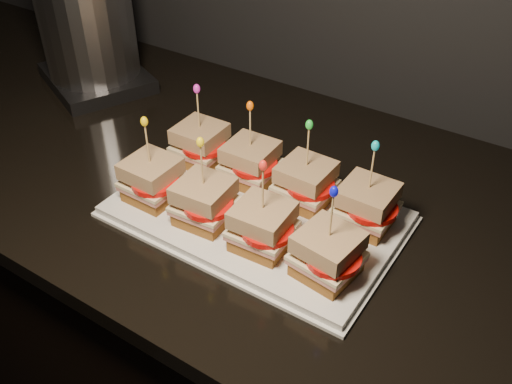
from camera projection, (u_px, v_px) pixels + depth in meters
The scene contains 63 objects.
cabinet at pixel (241, 336), 1.34m from camera, with size 2.31×0.71×0.86m, color black.
granite_slab at pixel (237, 181), 1.06m from camera, with size 2.35×0.75×0.03m, color black.
platter at pixel (256, 214), 0.95m from camera, with size 0.46×0.28×0.02m, color silver.
platter_rim at pixel (256, 217), 0.95m from camera, with size 0.47×0.29×0.01m, color silver.
sandwich_0_bread_bot at pixel (201, 156), 1.05m from camera, with size 0.08×0.08×0.02m, color brown.
sandwich_0_ham at pixel (201, 149), 1.04m from camera, with size 0.09×0.08×0.01m, color #B76D62.
sandwich_0_cheese at pixel (201, 146), 1.04m from camera, with size 0.09×0.09×0.01m, color beige.
sandwich_0_tomato at pixel (204, 146), 1.02m from camera, with size 0.08×0.08×0.01m, color red.
sandwich_0_bread_top at pixel (200, 134), 1.02m from camera, with size 0.08×0.08×0.03m, color #5F2A0D.
sandwich_0_pick at pixel (198, 112), 0.99m from camera, with size 0.00×0.00×0.09m, color tan.
sandwich_0_frill at pixel (197, 89), 0.97m from camera, with size 0.01×0.01×0.02m, color #D624B3.
sandwich_1_bread_bot at pixel (251, 175), 1.00m from camera, with size 0.08×0.08×0.02m, color brown.
sandwich_1_ham at pixel (250, 168), 0.99m from camera, with size 0.09×0.08×0.01m, color #B76D62.
sandwich_1_cheese at pixel (250, 164), 0.99m from camera, with size 0.09×0.09×0.01m, color beige.
sandwich_1_tomato at pixel (254, 164), 0.98m from camera, with size 0.08×0.08×0.01m, color red.
sandwich_1_bread_top at pixel (250, 152), 0.97m from camera, with size 0.08×0.08×0.03m, color #5F2A0D.
sandwich_1_pick at pixel (250, 130), 0.95m from camera, with size 0.00×0.00×0.09m, color tan.
sandwich_1_frill at pixel (250, 106), 0.92m from camera, with size 0.01×0.01×0.02m, color #F05A05.
sandwich_2_bread_bot at pixel (305, 195), 0.95m from camera, with size 0.08×0.08×0.02m, color brown.
sandwich_2_ham at pixel (305, 188), 0.95m from camera, with size 0.09×0.08×0.01m, color #B76D62.
sandwich_2_cheese at pixel (305, 185), 0.94m from camera, with size 0.09×0.09×0.01m, color beige.
sandwich_2_tomato at pixel (310, 185), 0.93m from camera, with size 0.08×0.08×0.01m, color red.
sandwich_2_bread_top at pixel (306, 172), 0.93m from camera, with size 0.08×0.08×0.03m, color #5F2A0D.
sandwich_2_pick at pixel (308, 149), 0.90m from camera, with size 0.00×0.00×0.09m, color tan.
sandwich_2_frill at pixel (309, 125), 0.87m from camera, with size 0.01×0.01×0.02m, color green.
sandwich_3_bread_bot at pixel (364, 218), 0.91m from camera, with size 0.08×0.08×0.02m, color brown.
sandwich_3_ham at pixel (366, 211), 0.90m from camera, with size 0.09×0.08×0.01m, color #B76D62.
sandwich_3_cheese at pixel (366, 207), 0.89m from camera, with size 0.09×0.09×0.01m, color beige.
sandwich_3_tomato at pixel (372, 208), 0.88m from camera, with size 0.08×0.08×0.01m, color red.
sandwich_3_bread_top at pixel (368, 194), 0.88m from camera, with size 0.08×0.08×0.03m, color #5F2A0D.
sandwich_3_pick at pixel (372, 171), 0.85m from camera, with size 0.00×0.00×0.09m, color tan.
sandwich_3_frill at pixel (375, 146), 0.82m from camera, with size 0.01×0.01×0.02m, color #0EADB7.
sandwich_4_bread_bot at pixel (154, 192), 0.96m from camera, with size 0.08×0.08×0.02m, color brown.
sandwich_4_ham at pixel (153, 185), 0.95m from camera, with size 0.09×0.08×0.01m, color #B76D62.
sandwich_4_cheese at pixel (152, 181), 0.95m from camera, with size 0.09×0.09×0.01m, color beige.
sandwich_4_tomato at pixel (155, 182), 0.94m from camera, with size 0.08×0.08×0.01m, color red.
sandwich_4_bread_top at pixel (151, 169), 0.93m from camera, with size 0.08×0.08×0.03m, color #5F2A0D.
sandwich_4_pick at pixel (148, 146), 0.91m from camera, with size 0.00×0.00×0.09m, color tan.
sandwich_4_frill at pixel (144, 121), 0.88m from camera, with size 0.01×0.01×0.02m, color #E5B609.
sandwich_5_bread_bot at pixel (205, 214), 0.92m from camera, with size 0.08×0.08×0.02m, color brown.
sandwich_5_ham at pixel (205, 207), 0.91m from camera, with size 0.09×0.08×0.01m, color #B76D62.
sandwich_5_cheese at pixel (204, 204), 0.90m from camera, with size 0.09×0.09×0.01m, color beige.
sandwich_5_tomato at pixel (208, 204), 0.89m from camera, with size 0.08×0.08×0.01m, color red.
sandwich_5_bread_top at pixel (204, 191), 0.89m from camera, with size 0.08×0.08×0.03m, color #5F2A0D.
sandwich_5_pick at pixel (202, 167), 0.86m from camera, with size 0.00×0.00×0.09m, color tan.
sandwich_5_frill at pixel (200, 142), 0.83m from camera, with size 0.01×0.01×0.02m, color yellow.
sandwich_6_bread_bot at pixel (262, 239), 0.87m from camera, with size 0.08×0.08×0.02m, color brown.
sandwich_6_ham at pixel (262, 232), 0.86m from camera, with size 0.09×0.08×0.01m, color #B76D62.
sandwich_6_cheese at pixel (262, 228), 0.85m from camera, with size 0.09×0.09×0.01m, color beige.
sandwich_6_tomato at pixel (267, 230), 0.84m from camera, with size 0.08×0.08×0.01m, color red.
sandwich_6_bread_top at pixel (263, 215), 0.84m from camera, with size 0.08×0.08×0.03m, color #5F2A0D.
sandwich_6_pick at pixel (263, 191), 0.81m from camera, with size 0.00×0.00×0.09m, color tan.
sandwich_6_frill at pixel (263, 165), 0.78m from camera, with size 0.01×0.01×0.02m, color red.
sandwich_7_bread_bot at pixel (326, 267), 0.82m from camera, with size 0.08×0.08×0.02m, color brown.
sandwich_7_ham at pixel (327, 260), 0.81m from camera, with size 0.09×0.08×0.01m, color #B76D62.
sandwich_7_cheese at pixel (327, 256), 0.81m from camera, with size 0.09×0.09×0.01m, color beige.
sandwich_7_tomato at pixel (333, 258), 0.79m from camera, with size 0.08×0.08×0.01m, color red.
sandwich_7_bread_top at pixel (329, 242), 0.79m from camera, with size 0.08×0.08×0.03m, color #5F2A0D.
sandwich_7_pick at pixel (331, 218), 0.76m from camera, with size 0.00×0.00×0.09m, color tan.
sandwich_7_frill at pixel (334, 192), 0.74m from camera, with size 0.01×0.01×0.02m, color #0C0ED3.
appliance_base at pixel (97, 78), 1.34m from camera, with size 0.25×0.20×0.03m, color #262628.
appliance_body at pixel (86, 16), 1.25m from camera, with size 0.20×0.20×0.27m, color silver.
appliance at pixel (86, 18), 1.25m from camera, with size 0.25×0.20×0.32m, color silver, non-canonical shape.
Camera 1 is at (0.89, 0.93, 1.51)m, focal length 40.00 mm.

